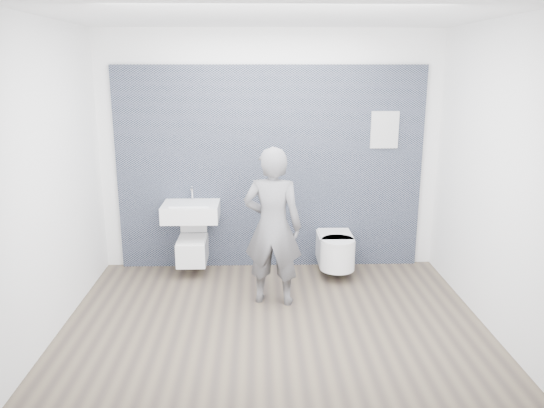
{
  "coord_description": "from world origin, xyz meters",
  "views": [
    {
      "loc": [
        -0.15,
        -4.7,
        2.39
      ],
      "look_at": [
        0.0,
        0.6,
        1.0
      ],
      "focal_mm": 35.0,
      "sensor_mm": 36.0,
      "label": 1
    }
  ],
  "objects_px": {
    "washbasin": "(191,211)",
    "visitor": "(273,227)",
    "toilet_rounded": "(336,250)",
    "toilet_square": "(193,248)"
  },
  "relations": [
    {
      "from": "toilet_square",
      "to": "washbasin",
      "type": "bearing_deg",
      "value": -90.0
    },
    {
      "from": "toilet_rounded",
      "to": "visitor",
      "type": "relative_size",
      "value": 0.41
    },
    {
      "from": "washbasin",
      "to": "visitor",
      "type": "distance_m",
      "value": 1.22
    },
    {
      "from": "washbasin",
      "to": "toilet_rounded",
      "type": "height_order",
      "value": "washbasin"
    },
    {
      "from": "washbasin",
      "to": "toilet_rounded",
      "type": "distance_m",
      "value": 1.74
    },
    {
      "from": "washbasin",
      "to": "toilet_rounded",
      "type": "relative_size",
      "value": 0.95
    },
    {
      "from": "washbasin",
      "to": "toilet_square",
      "type": "height_order",
      "value": "washbasin"
    },
    {
      "from": "toilet_square",
      "to": "toilet_rounded",
      "type": "bearing_deg",
      "value": -3.57
    },
    {
      "from": "toilet_square",
      "to": "toilet_rounded",
      "type": "relative_size",
      "value": 0.97
    },
    {
      "from": "toilet_rounded",
      "to": "washbasin",
      "type": "bearing_deg",
      "value": 176.62
    }
  ]
}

